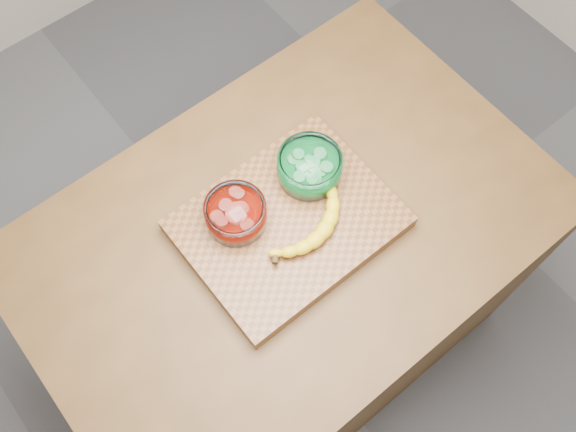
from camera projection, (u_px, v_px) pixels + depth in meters
ground at (288, 333)px, 2.25m from camera, size 3.50×3.50×0.00m
counter at (288, 292)px, 1.84m from camera, size 1.20×0.80×0.90m
cutting_board at (288, 224)px, 1.42m from camera, size 0.45×0.35×0.04m
bowl_red at (236, 214)px, 1.37m from camera, size 0.13×0.13×0.06m
bowl_green at (310, 167)px, 1.42m from camera, size 0.14×0.14×0.07m
banana at (306, 221)px, 1.38m from camera, size 0.25×0.15×0.04m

